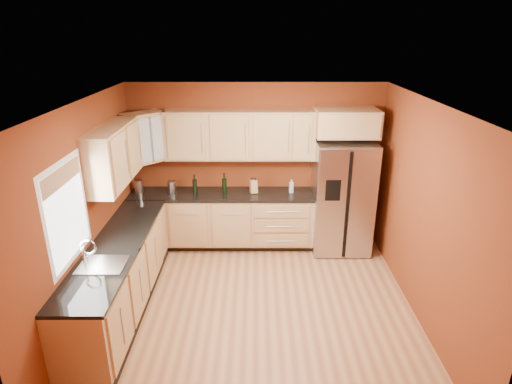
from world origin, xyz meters
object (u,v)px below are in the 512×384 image
(canister_left, at_px, (172,187))
(knife_block, at_px, (254,186))
(refrigerator, at_px, (342,197))
(wine_bottle_a, at_px, (224,183))
(soap_dispenser, at_px, (291,186))

(canister_left, xyz_separation_m, knife_block, (1.28, 0.03, 0.00))
(refrigerator, xyz_separation_m, wine_bottle_a, (-1.84, 0.05, 0.20))
(canister_left, distance_m, knife_block, 1.28)
(refrigerator, xyz_separation_m, soap_dispenser, (-0.79, 0.10, 0.14))
(refrigerator, relative_size, soap_dispenser, 8.29)
(canister_left, height_order, soap_dispenser, soap_dispenser)
(knife_block, xyz_separation_m, soap_dispenser, (0.60, 0.01, 0.00))
(wine_bottle_a, xyz_separation_m, soap_dispenser, (1.05, 0.05, -0.06))
(canister_left, relative_size, soap_dispenser, 0.96)
(wine_bottle_a, bearing_deg, refrigerator, -1.54)
(canister_left, height_order, wine_bottle_a, wine_bottle_a)
(refrigerator, xyz_separation_m, knife_block, (-1.39, 0.09, 0.14))
(refrigerator, distance_m, canister_left, 2.67)
(knife_block, distance_m, soap_dispenser, 0.60)
(refrigerator, height_order, soap_dispenser, refrigerator)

